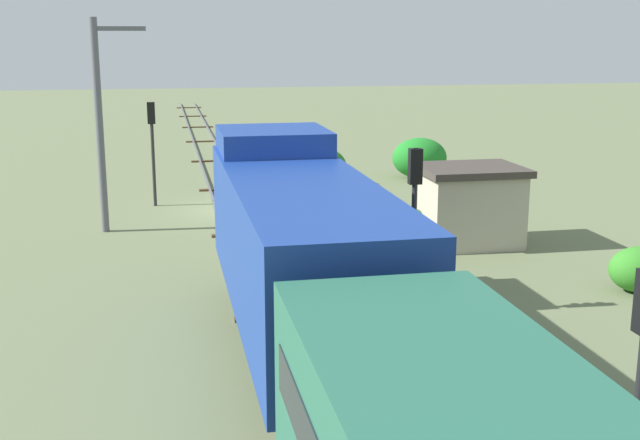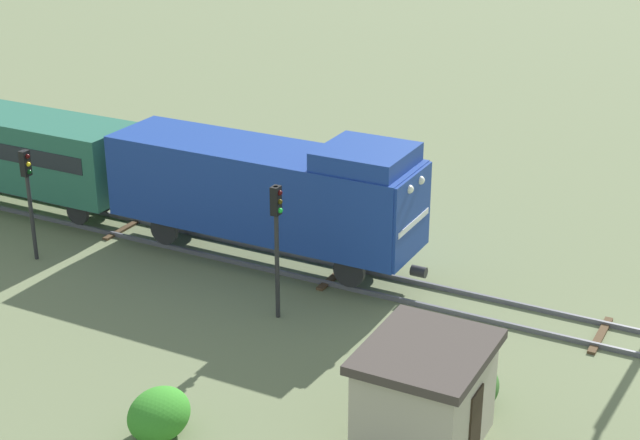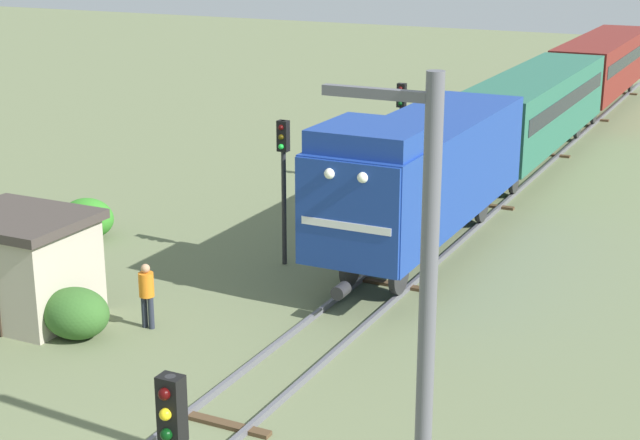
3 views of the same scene
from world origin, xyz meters
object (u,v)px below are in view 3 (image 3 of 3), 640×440
at_px(catenary_mast, 424,303).
at_px(relay_hut, 22,265).
at_px(locomotive, 422,169).
at_px(passenger_car_trailing, 603,62).
at_px(traffic_signal_mid, 283,166).
at_px(worker_by_signal, 147,291).
at_px(traffic_signal_far, 401,116).
at_px(passenger_car_leading, 535,105).

xyz_separation_m(catenary_mast, relay_hut, (-12.44, 4.34, -2.72)).
xyz_separation_m(locomotive, passenger_car_trailing, (0.00, 27.94, -0.25)).
relative_size(locomotive, traffic_signal_mid, 2.67).
distance_m(traffic_signal_mid, worker_by_signal, 6.15).
bearing_deg(worker_by_signal, traffic_signal_far, 77.29).
xyz_separation_m(passenger_car_trailing, traffic_signal_mid, (-3.40, -30.25, 0.49)).
relative_size(passenger_car_trailing, traffic_signal_far, 3.49).
bearing_deg(locomotive, relay_hut, -130.35).
xyz_separation_m(passenger_car_leading, traffic_signal_mid, (-3.40, -15.65, 0.49)).
xyz_separation_m(worker_by_signal, relay_hut, (-3.30, -0.76, 0.40)).
bearing_deg(relay_hut, locomotive, 49.65).
xyz_separation_m(passenger_car_trailing, relay_hut, (-7.50, -36.76, -1.13)).
height_order(locomotive, catenary_mast, catenary_mast).
bearing_deg(passenger_car_leading, traffic_signal_mid, -102.25).
distance_m(locomotive, worker_by_signal, 9.27).
relative_size(catenary_mast, relay_hut, 2.21).
xyz_separation_m(locomotive, traffic_signal_far, (-3.60, 7.40, 0.03)).
distance_m(passenger_car_leading, traffic_signal_mid, 16.03).
relative_size(locomotive, passenger_car_leading, 0.83).
bearing_deg(passenger_car_trailing, worker_by_signal, -96.65).
bearing_deg(worker_by_signal, relay_hut, -177.53).
bearing_deg(relay_hut, traffic_signal_mid, 57.80).
height_order(traffic_signal_far, catenary_mast, catenary_mast).
bearing_deg(traffic_signal_mid, worker_by_signal, -97.92).
bearing_deg(passenger_car_leading, relay_hut, -108.69).
bearing_deg(passenger_car_trailing, relay_hut, -101.53).
bearing_deg(traffic_signal_mid, catenary_mast, -52.48).
xyz_separation_m(traffic_signal_mid, relay_hut, (-4.10, -6.51, -1.62)).
xyz_separation_m(traffic_signal_far, relay_hut, (-3.90, -16.23, -1.41)).
xyz_separation_m(passenger_car_leading, relay_hut, (-7.50, -22.16, -1.13)).
relative_size(passenger_car_leading, traffic_signal_far, 3.49).
distance_m(traffic_signal_far, worker_by_signal, 15.58).
distance_m(traffic_signal_far, catenary_mast, 22.31).
height_order(catenary_mast, relay_hut, catenary_mast).
bearing_deg(catenary_mast, traffic_signal_far, 112.54).
relative_size(traffic_signal_far, worker_by_signal, 2.36).
bearing_deg(traffic_signal_far, locomotive, -64.05).
height_order(passenger_car_trailing, traffic_signal_far, traffic_signal_far).
bearing_deg(locomotive, passenger_car_leading, 90.00).
height_order(traffic_signal_mid, worker_by_signal, traffic_signal_mid).
bearing_deg(locomotive, traffic_signal_far, 115.95).
xyz_separation_m(passenger_car_trailing, traffic_signal_far, (-3.60, -20.54, 0.27)).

